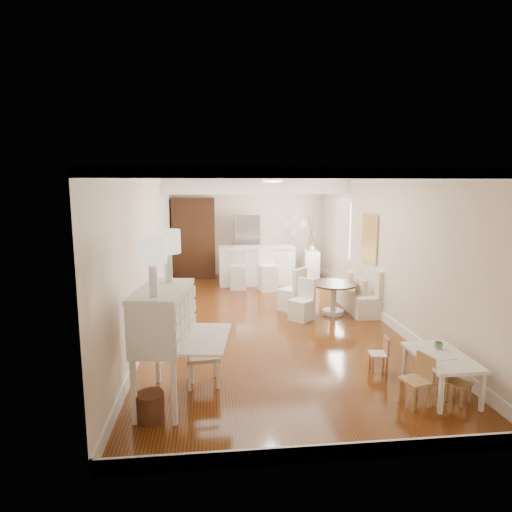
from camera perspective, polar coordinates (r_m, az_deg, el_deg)
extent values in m
plane|color=brown|center=(8.64, 1.64, -8.44)|extent=(9.00, 9.00, 0.00)
cube|color=white|center=(8.23, 1.73, 10.46)|extent=(4.50, 9.00, 0.04)
cube|color=beige|center=(12.76, -1.04, 3.77)|extent=(4.50, 0.04, 2.80)
cube|color=beige|center=(4.02, 10.45, -8.78)|extent=(4.50, 0.04, 2.80)
cube|color=beige|center=(8.33, -13.85, 0.51)|extent=(0.04, 9.00, 2.80)
cube|color=beige|center=(8.91, 16.18, 0.98)|extent=(0.04, 9.00, 2.80)
cube|color=white|center=(10.42, 0.06, 9.24)|extent=(4.50, 0.45, 0.36)
cube|color=tan|center=(9.34, 14.87, 2.33)|extent=(0.04, 0.84, 1.04)
cube|color=white|center=(11.13, 11.47, 3.54)|extent=(0.04, 1.10, 1.40)
cylinder|color=#381E11|center=(12.66, -6.49, 5.71)|extent=(0.30, 0.03, 0.30)
cylinder|color=white|center=(7.74, 2.23, 10.16)|extent=(0.36, 0.36, 0.08)
cube|color=white|center=(5.40, -12.16, -11.64)|extent=(1.28, 1.30, 1.44)
cube|color=white|center=(5.91, -7.17, -12.90)|extent=(0.51, 0.51, 0.82)
cylinder|color=#57301B|center=(5.29, -13.92, -18.92)|extent=(0.38, 0.38, 0.32)
cube|color=white|center=(6.14, 23.40, -14.29)|extent=(0.63, 1.04, 0.52)
cube|color=tan|center=(5.72, 20.55, -15.21)|extent=(0.37, 0.37, 0.63)
cube|color=tan|center=(6.54, 16.04, -12.39)|extent=(0.28, 0.28, 0.51)
cube|color=tan|center=(6.02, 25.45, -14.99)|extent=(0.33, 0.33, 0.50)
cube|color=silver|center=(9.44, 13.32, -4.07)|extent=(0.52, 1.60, 0.98)
cylinder|color=#4D2D18|center=(9.05, 10.28, -5.60)|extent=(1.12, 1.12, 0.66)
cube|color=white|center=(8.54, 6.12, -5.83)|extent=(0.56, 0.56, 0.82)
cube|color=white|center=(9.16, 4.81, -4.41)|extent=(0.64, 0.64, 0.93)
cube|color=white|center=(11.52, 0.08, -1.28)|extent=(2.05, 0.65, 1.03)
cube|color=silver|center=(11.00, -2.39, -1.90)|extent=(0.43, 0.43, 0.99)
cube|color=white|center=(10.80, 1.62, -1.93)|extent=(0.49, 0.49, 1.06)
cube|color=#381E11|center=(12.43, -8.28, 2.37)|extent=(1.20, 0.60, 2.30)
imported|color=silver|center=(12.51, 0.47, 1.35)|extent=(0.75, 0.65, 1.80)
cube|color=white|center=(12.22, 7.30, -1.21)|extent=(0.47, 0.91, 0.84)
imported|color=#679F5C|center=(6.24, 23.17, -10.88)|extent=(0.12, 0.12, 0.09)
imported|color=white|center=(12.16, 7.48, 1.15)|extent=(0.17, 0.17, 0.17)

